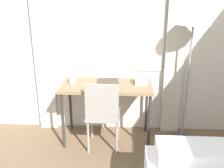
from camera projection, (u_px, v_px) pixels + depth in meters
wall_back_with_window at (103, 32)px, 3.35m from camera, size 5.29×0.13×2.70m
desk at (107, 90)px, 3.25m from camera, size 1.12×0.53×0.77m
desk_chair at (103, 111)px, 3.10m from camera, size 0.40×0.40×0.89m
standing_lamp at (193, 26)px, 2.98m from camera, size 0.39×0.39×1.69m
telephone at (141, 81)px, 3.24m from camera, size 0.17×0.18×0.09m
book at (108, 82)px, 3.29m from camera, size 0.27×0.23×0.02m
mug at (73, 80)px, 3.26m from camera, size 0.09×0.09×0.09m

